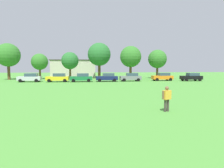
{
  "coord_description": "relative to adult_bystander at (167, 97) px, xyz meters",
  "views": [
    {
      "loc": [
        0.7,
        0.64,
        2.85
      ],
      "look_at": [
        1.86,
        10.51,
        2.0
      ],
      "focal_mm": 31.29,
      "sensor_mm": 36.0,
      "label": 1
    }
  ],
  "objects": [
    {
      "name": "parked_car_gray_4",
      "position": [
        3.58,
        27.43,
        -0.12
      ],
      "size": [
        4.3,
        2.02,
        1.68
      ],
      "rotation": [
        0.0,
        0.0,
        3.14
      ],
      "color": "slate",
      "rests_on": "ground"
    },
    {
      "name": "tree_far_right",
      "position": [
        12.4,
        36.41,
        3.97
      ],
      "size": [
        4.7,
        4.7,
        7.32
      ],
      "color": "brown",
      "rests_on": "ground"
    },
    {
      "name": "parked_car_green_2",
      "position": [
        -6.39,
        26.79,
        -0.12
      ],
      "size": [
        4.3,
        2.02,
        1.68
      ],
      "rotation": [
        0.0,
        0.0,
        3.14
      ],
      "color": "#196B38",
      "rests_on": "ground"
    },
    {
      "name": "parked_car_silver_0",
      "position": [
        -16.37,
        27.6,
        -0.12
      ],
      "size": [
        4.3,
        2.02,
        1.68
      ],
      "rotation": [
        0.0,
        0.0,
        3.14
      ],
      "color": "silver",
      "rests_on": "ground"
    },
    {
      "name": "tree_far_left",
      "position": [
        -23.34,
        35.63,
        4.66
      ],
      "size": [
        5.35,
        5.35,
        8.34
      ],
      "color": "brown",
      "rests_on": "ground"
    },
    {
      "name": "parked_car_yellow_1",
      "position": [
        -10.97,
        27.1,
        -0.12
      ],
      "size": [
        4.3,
        2.02,
        1.68
      ],
      "rotation": [
        0.0,
        0.0,
        3.14
      ],
      "color": "yellow",
      "rests_on": "ground"
    },
    {
      "name": "parked_car_navy_3",
      "position": [
        -1.35,
        26.95,
        -0.12
      ],
      "size": [
        4.3,
        2.02,
        1.68
      ],
      "rotation": [
        0.0,
        0.0,
        3.14
      ],
      "color": "#141E4C",
      "rests_on": "ground"
    },
    {
      "name": "parked_car_black_6",
      "position": [
        16.42,
        26.72,
        -0.12
      ],
      "size": [
        4.3,
        2.02,
        1.68
      ],
      "rotation": [
        0.0,
        0.0,
        3.14
      ],
      "color": "black",
      "rests_on": "ground"
    },
    {
      "name": "parked_car_orange_5",
      "position": [
        10.66,
        28.11,
        -0.12
      ],
      "size": [
        4.3,
        2.02,
        1.68
      ],
      "rotation": [
        0.0,
        0.0,
        3.14
      ],
      "color": "orange",
      "rests_on": "ground"
    },
    {
      "name": "tree_right",
      "position": [
        5.08,
        34.73,
        4.42
      ],
      "size": [
        5.12,
        5.12,
        7.98
      ],
      "color": "brown",
      "rests_on": "ground"
    },
    {
      "name": "tree_left",
      "position": [
        -16.8,
        37.28,
        3.19
      ],
      "size": [
        3.96,
        3.96,
        6.17
      ],
      "color": "brown",
      "rests_on": "ground"
    },
    {
      "name": "tree_center_right",
      "position": [
        -2.37,
        37.35,
        5.07
      ],
      "size": [
        5.75,
        5.75,
        8.96
      ],
      "color": "brown",
      "rests_on": "ground"
    },
    {
      "name": "ground_plane",
      "position": [
        -5.64,
        17.46,
        -0.97
      ],
      "size": [
        160.0,
        160.0,
        0.0
      ],
      "primitive_type": "plane",
      "color": "#4C9338"
    },
    {
      "name": "house_left",
      "position": [
        -9.34,
        46.8,
        1.54
      ],
      "size": [
        12.79,
        8.65,
        5.02
      ],
      "color": "beige",
      "rests_on": "ground"
    },
    {
      "name": "adult_bystander",
      "position": [
        0.0,
        0.0,
        0.0
      ],
      "size": [
        0.72,
        0.5,
        1.64
      ],
      "rotation": [
        0.0,
        0.0,
        3.58
      ],
      "color": "#3F3833",
      "rests_on": "ground"
    },
    {
      "name": "tree_center_left",
      "position": [
        -9.61,
        37.52,
        3.49
      ],
      "size": [
        4.24,
        4.24,
        6.61
      ],
      "color": "brown",
      "rests_on": "ground"
    }
  ]
}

